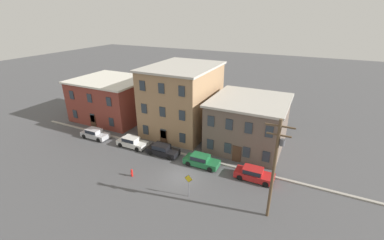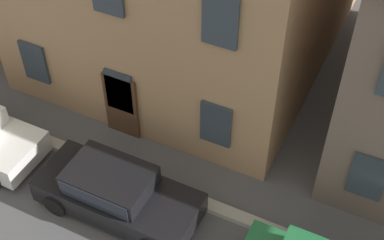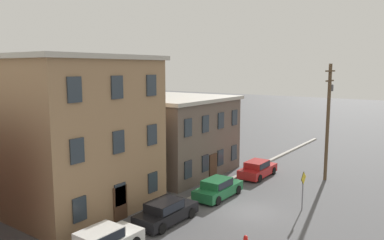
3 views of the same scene
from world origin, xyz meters
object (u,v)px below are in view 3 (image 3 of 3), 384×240
(car_black, at_px, (166,211))
(utility_pole, at_px, (328,116))
(car_green, at_px, (218,188))
(car_red, at_px, (257,168))
(caution_sign, at_px, (303,184))

(car_black, bearing_deg, utility_pole, -19.78)
(car_green, relative_size, car_red, 1.00)
(car_black, height_order, car_green, same)
(car_green, relative_size, utility_pole, 0.45)
(car_red, distance_m, utility_pole, 7.47)
(car_black, distance_m, car_red, 12.34)
(car_black, xyz_separation_m, car_green, (5.77, -0.21, 0.00))
(car_green, bearing_deg, car_black, 177.90)
(caution_sign, bearing_deg, car_black, 138.68)
(car_red, bearing_deg, utility_pole, -63.39)
(car_red, xyz_separation_m, utility_pole, (2.57, -5.13, 4.78))
(utility_pole, bearing_deg, car_black, 160.22)
(caution_sign, xyz_separation_m, utility_pole, (7.91, 0.79, 3.74))
(car_red, relative_size, caution_sign, 1.64)
(car_black, bearing_deg, car_red, -1.08)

